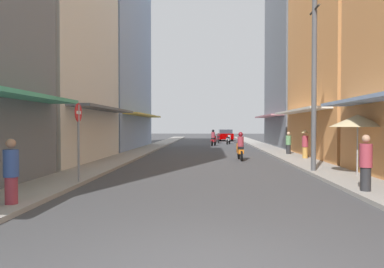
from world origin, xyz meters
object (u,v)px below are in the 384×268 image
at_px(pedestrian_foreground, 305,143).
at_px(pedestrian_midway, 366,165).
at_px(vendor_umbrella, 358,121).
at_px(pedestrian_far, 11,174).
at_px(utility_pole, 314,83).
at_px(pedestrian_crossing, 288,144).
at_px(motorbike_orange, 240,148).
at_px(street_sign_no_entry, 79,132).
at_px(motorbike_red, 214,138).
at_px(parked_car, 225,135).
at_px(motorbike_silver, 229,139).
at_px(motorbike_maroon, 218,139).

relative_size(pedestrian_foreground, pedestrian_midway, 1.01).
bearing_deg(vendor_umbrella, pedestrian_far, -152.17).
bearing_deg(utility_pole, pedestrian_crossing, 84.21).
height_order(motorbike_orange, pedestrian_midway, pedestrian_midway).
bearing_deg(street_sign_no_entry, vendor_umbrella, 11.06).
distance_m(pedestrian_far, utility_pole, 11.31).
distance_m(motorbike_red, pedestrian_far, 26.83).
bearing_deg(pedestrian_crossing, street_sign_no_entry, -128.08).
height_order(parked_car, vendor_umbrella, vendor_umbrella).
bearing_deg(vendor_umbrella, street_sign_no_entry, -168.94).
bearing_deg(motorbike_silver, pedestrian_crossing, -77.89).
height_order(motorbike_red, parked_car, motorbike_red).
bearing_deg(utility_pole, pedestrian_midway, -88.18).
bearing_deg(motorbike_maroon, pedestrian_foreground, -77.48).
relative_size(pedestrian_midway, pedestrian_far, 1.03).
distance_m(vendor_umbrella, utility_pole, 2.37).
height_order(pedestrian_foreground, street_sign_no_entry, street_sign_no_entry).
relative_size(motorbike_red, pedestrian_crossing, 1.15).
height_order(motorbike_red, street_sign_no_entry, street_sign_no_entry).
distance_m(motorbike_orange, utility_pole, 6.71).
relative_size(pedestrian_crossing, utility_pole, 0.22).
xyz_separation_m(parked_car, vendor_umbrella, (3.35, -32.85, 1.37)).
height_order(motorbike_orange, pedestrian_foreground, pedestrian_foreground).
height_order(motorbike_maroon, vendor_umbrella, vendor_umbrella).
bearing_deg(motorbike_silver, street_sign_no_entry, -103.30).
distance_m(motorbike_orange, motorbike_maroon, 19.67).
bearing_deg(utility_pole, vendor_umbrella, -48.77).
distance_m(pedestrian_midway, pedestrian_far, 9.13).
relative_size(motorbike_maroon, utility_pole, 0.25).
bearing_deg(pedestrian_foreground, motorbike_silver, 100.86).
relative_size(motorbike_maroon, street_sign_no_entry, 0.68).
bearing_deg(motorbike_orange, motorbike_maroon, 92.17).
bearing_deg(utility_pole, motorbike_maroon, 97.28).
relative_size(motorbike_red, vendor_umbrella, 0.76).
bearing_deg(pedestrian_foreground, motorbike_orange, -178.63).
bearing_deg(pedestrian_far, pedestrian_crossing, 57.69).
xyz_separation_m(motorbike_orange, vendor_umbrella, (3.65, -6.85, 1.40)).
bearing_deg(motorbike_silver, motorbike_red, -116.58).
height_order(motorbike_maroon, pedestrian_midway, pedestrian_midway).
bearing_deg(motorbike_silver, pedestrian_midway, -85.11).
distance_m(pedestrian_midway, utility_pole, 5.30).
bearing_deg(utility_pole, street_sign_no_entry, -159.02).
bearing_deg(pedestrian_midway, pedestrian_crossing, 86.81).
xyz_separation_m(motorbike_red, pedestrian_foreground, (4.94, -14.20, 0.25)).
height_order(parked_car, pedestrian_midway, pedestrian_midway).
xyz_separation_m(vendor_umbrella, utility_pole, (-1.18, 1.35, 1.55)).
distance_m(motorbike_silver, vendor_umbrella, 24.62).
height_order(motorbike_maroon, pedestrian_crossing, pedestrian_crossing).
relative_size(pedestrian_midway, street_sign_no_entry, 0.63).
xyz_separation_m(motorbike_red, pedestrian_midway, (3.95, -24.28, 0.14)).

